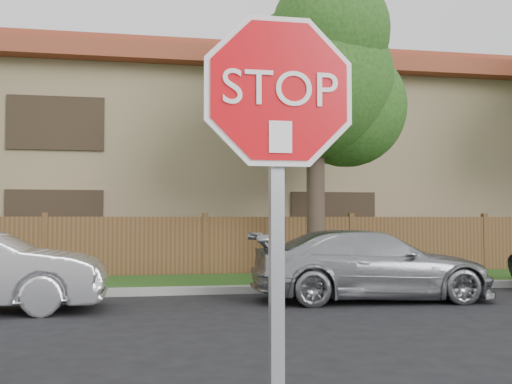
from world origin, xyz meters
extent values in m
cube|color=gray|center=(0.00, 8.15, 0.07)|extent=(70.00, 0.30, 0.15)
cube|color=#1E4714|center=(0.00, 9.80, 0.06)|extent=(70.00, 3.00, 0.12)
cube|color=#53381D|center=(0.00, 11.40, 0.80)|extent=(70.00, 0.12, 1.60)
cube|color=#9F8763|center=(0.00, 17.00, 3.00)|extent=(34.00, 8.00, 6.00)
cube|color=brown|center=(0.00, 17.00, 6.25)|extent=(35.20, 9.20, 0.50)
cube|color=brown|center=(0.00, 17.00, 6.85)|extent=(33.00, 5.50, 0.70)
cylinder|color=#382B21|center=(2.50, 9.70, 1.96)|extent=(0.44, 0.44, 3.92)
sphere|color=#1F4314|center=(2.50, 9.70, 4.90)|extent=(3.80, 3.80, 3.80)
sphere|color=#1F4314|center=(3.40, 10.00, 4.34)|extent=(3.00, 3.00, 3.00)
sphere|color=#1F4314|center=(1.70, 9.30, 4.62)|extent=(3.20, 3.20, 3.20)
sphere|color=#1F4314|center=(2.70, 9.10, 5.95)|extent=(2.80, 2.80, 2.80)
cube|color=gray|center=(-0.94, -1.44, 1.25)|extent=(0.06, 0.06, 2.30)
cylinder|color=white|center=(-0.94, -1.50, 2.15)|extent=(1.01, 0.02, 1.01)
cylinder|color=red|center=(-0.94, -1.51, 2.15)|extent=(0.93, 0.02, 0.93)
cube|color=white|center=(-0.94, -1.53, 1.93)|extent=(0.11, 0.00, 0.15)
imported|color=#9A9CA1|center=(2.69, 6.61, 0.67)|extent=(4.70, 2.16, 1.33)
camera|label=1|loc=(-1.56, -4.23, 1.55)|focal=42.00mm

